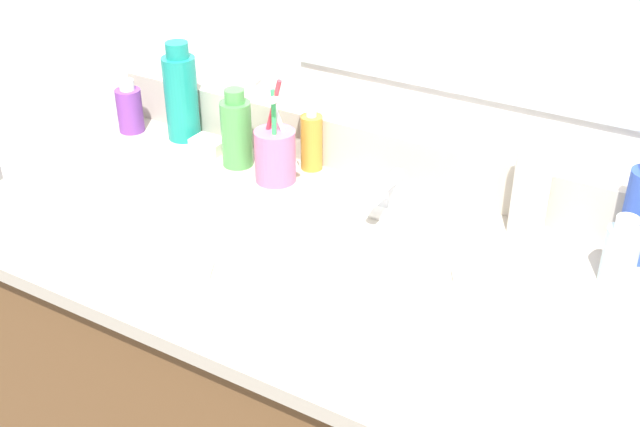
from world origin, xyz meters
The scene contains 13 objects.
countertop centered at (0.00, 0.00, 0.84)m, with size 1.16×0.55×0.02m, color #B2A899.
backsplash centered at (0.00, 0.26, 0.90)m, with size 1.16×0.02×0.09m, color #B2A899.
back_wall centered at (0.00, 0.32, 0.65)m, with size 2.26×0.04×1.30m, color white.
sink_basin centered at (0.06, -0.04, 0.82)m, with size 0.39×0.39×0.11m.
faucet centered at (0.06, 0.15, 0.88)m, with size 0.16×0.10×0.08m.
bottle_mouthwash_teal centered at (-0.42, 0.22, 0.94)m, with size 0.06×0.06×0.19m.
bottle_gel_clear centered at (0.41, 0.16, 0.90)m, with size 0.05×0.05×0.10m.
bottle_cream_purple centered at (-0.53, 0.19, 0.90)m, with size 0.05×0.05×0.11m.
bottle_lotion_white centered at (0.26, 0.21, 0.93)m, with size 0.06×0.06×0.17m.
bottle_toner_green centered at (-0.26, 0.18, 0.92)m, with size 0.06×0.06×0.14m.
bottle_oil_amber centered at (-0.14, 0.23, 0.91)m, with size 0.04×0.04×0.12m.
cup_pink centered at (-0.17, 0.16, 0.90)m, with size 0.08×0.07×0.19m.
soap_bar centered at (-0.34, 0.20, 0.86)m, with size 0.06×0.04×0.02m, color white.
Camera 1 is at (0.53, -0.86, 1.51)m, focal length 44.98 mm.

